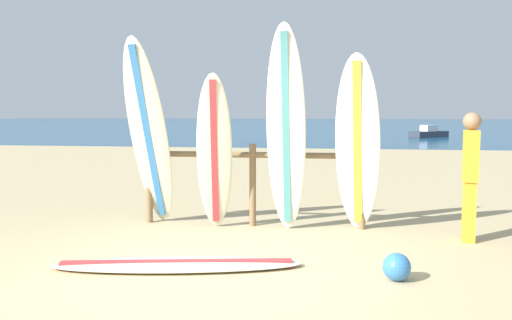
{
  "coord_description": "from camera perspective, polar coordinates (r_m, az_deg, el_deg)",
  "views": [
    {
      "loc": [
        1.33,
        -4.79,
        1.58
      ],
      "look_at": [
        0.16,
        2.85,
        0.88
      ],
      "focal_mm": 38.45,
      "sensor_mm": 36.0,
      "label": 1
    }
  ],
  "objects": [
    {
      "name": "ground_plane",
      "position": [
        5.22,
        -6.67,
        -12.5
      ],
      "size": [
        120.0,
        120.0,
        0.0
      ],
      "primitive_type": "plane",
      "color": "tan"
    },
    {
      "name": "ocean_water",
      "position": [
        62.82,
        7.51,
        3.71
      ],
      "size": [
        120.0,
        80.0,
        0.01
      ],
      "primitive_type": "cube",
      "color": "navy",
      "rests_on": "ground"
    },
    {
      "name": "surfboard_rack",
      "position": [
        7.48,
        -0.35,
        -1.3
      ],
      "size": [
        3.06,
        0.09,
        1.13
      ],
      "color": "olive",
      "rests_on": "ground"
    },
    {
      "name": "surfboard_leaning_far_left",
      "position": [
        7.48,
        -11.1,
        2.64
      ],
      "size": [
        0.64,
        1.0,
        2.52
      ],
      "color": "beige",
      "rests_on": "ground"
    },
    {
      "name": "surfboard_leaning_left",
      "position": [
        7.18,
        -4.35,
        0.77
      ],
      "size": [
        0.54,
        0.6,
        2.06
      ],
      "color": "beige",
      "rests_on": "ground"
    },
    {
      "name": "surfboard_leaning_center_left",
      "position": [
        6.97,
        3.15,
        3.07
      ],
      "size": [
        0.51,
        0.65,
        2.65
      ],
      "color": "white",
      "rests_on": "ground"
    },
    {
      "name": "surfboard_leaning_center",
      "position": [
        7.1,
        10.53,
        1.56
      ],
      "size": [
        0.65,
        0.73,
        2.29
      ],
      "color": "white",
      "rests_on": "ground"
    },
    {
      "name": "surfboard_lying_on_sand",
      "position": [
        5.67,
        -8.23,
        -10.7
      ],
      "size": [
        2.59,
        1.04,
        0.08
      ],
      "color": "beige",
      "rests_on": "ground"
    },
    {
      "name": "beachgoer_standing",
      "position": [
        7.04,
        21.41,
        -1.07
      ],
      "size": [
        0.21,
        0.26,
        1.56
      ],
      "color": "gold",
      "rests_on": "ground"
    },
    {
      "name": "small_boat_offshore",
      "position": [
        33.76,
        17.54,
        2.7
      ],
      "size": [
        2.47,
        2.32,
        0.71
      ],
      "color": "#333842",
      "rests_on": "ocean_water"
    },
    {
      "name": "beach_ball",
      "position": [
        5.35,
        14.43,
        -10.72
      ],
      "size": [
        0.26,
        0.26,
        0.26
      ],
      "primitive_type": "sphere",
      "color": "#3372B2",
      "rests_on": "ground"
    }
  ]
}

